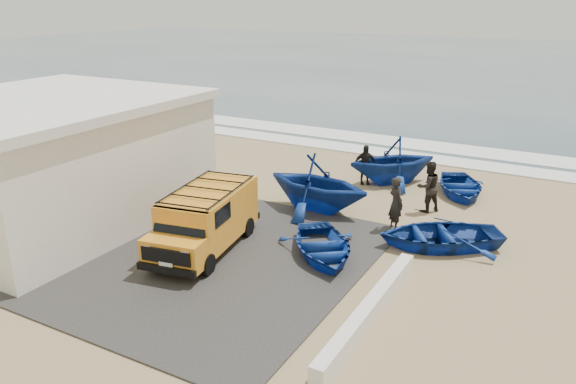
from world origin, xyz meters
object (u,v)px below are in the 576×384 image
at_px(boat_near_right, 439,235).
at_px(fisherman_middle, 428,187).
at_px(boat_near_left, 323,246).
at_px(boat_far_left, 393,160).
at_px(van, 206,218).
at_px(boat_mid_left, 317,183).
at_px(fisherman_back, 365,165).
at_px(parapet, 370,311).
at_px(boat_mid_right, 460,186).
at_px(fisherman_front, 396,204).
at_px(building, 46,159).

xyz_separation_m(boat_near_right, fisherman_middle, (-1.21, 2.89, 0.55)).
bearing_deg(boat_near_left, boat_far_left, 56.76).
height_order(van, boat_mid_left, boat_mid_left).
height_order(boat_near_right, fisherman_middle, fisherman_middle).
bearing_deg(boat_near_right, fisherman_back, -168.74).
height_order(parapet, boat_mid_left, boat_mid_left).
height_order(boat_mid_left, boat_mid_right, boat_mid_left).
distance_m(boat_near_right, fisherman_middle, 3.18).
bearing_deg(boat_far_left, parapet, -28.88).
xyz_separation_m(parapet, van, (-6.00, 1.46, 0.79)).
height_order(fisherman_middle, fisherman_back, fisherman_middle).
relative_size(boat_near_left, boat_mid_right, 1.01).
xyz_separation_m(boat_far_left, fisherman_back, (-0.96, -0.70, -0.16)).
distance_m(van, fisherman_front, 6.39).
height_order(building, boat_far_left, building).
height_order(parapet, boat_near_right, boat_near_right).
bearing_deg(boat_near_left, van, 162.64).
relative_size(van, boat_near_left, 1.40).
bearing_deg(fisherman_back, van, -133.61).
bearing_deg(fisherman_front, building, 63.70).
height_order(building, boat_near_left, building).
bearing_deg(building, fisherman_back, 46.65).
bearing_deg(building, boat_mid_left, 32.82).
bearing_deg(building, boat_near_right, 17.99).
distance_m(fisherman_front, fisherman_middle, 2.30).
relative_size(boat_near_left, boat_near_right, 0.88).
xyz_separation_m(boat_near_left, boat_near_right, (2.92, 2.49, 0.05)).
distance_m(building, fisherman_back, 12.37).
bearing_deg(boat_far_left, fisherman_back, -99.05).
bearing_deg(boat_mid_left, fisherman_front, -90.76).
distance_m(boat_near_left, boat_mid_right, 8.15).
bearing_deg(fisherman_back, building, -164.08).
height_order(van, boat_near_left, van).
bearing_deg(fisherman_middle, building, -17.69).
bearing_deg(fisherman_back, boat_mid_right, -22.73).
bearing_deg(fisherman_back, boat_near_left, -109.05).
height_order(boat_far_left, fisherman_front, boat_far_left).
relative_size(building, parapet, 1.57).
height_order(boat_near_right, fisherman_back, fisherman_back).
distance_m(boat_near_right, boat_far_left, 6.50).
bearing_deg(boat_mid_right, van, -146.00).
bearing_deg(boat_mid_right, boat_near_left, -130.16).
bearing_deg(fisherman_front, fisherman_middle, -61.60).
distance_m(boat_mid_right, fisherman_back, 3.94).
distance_m(boat_far_left, fisherman_front, 5.14).
xyz_separation_m(building, boat_mid_left, (8.04, 5.19, -1.09)).
bearing_deg(boat_near_right, boat_near_left, -81.14).
distance_m(parapet, boat_mid_left, 7.67).
bearing_deg(boat_mid_left, boat_far_left, -11.05).
height_order(boat_near_left, fisherman_back, fisherman_back).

